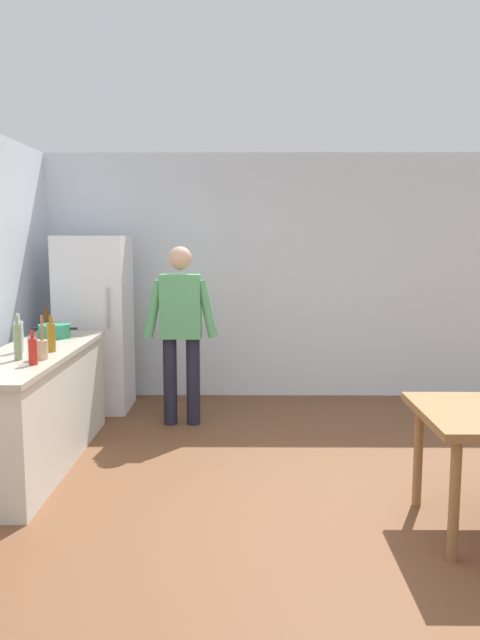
% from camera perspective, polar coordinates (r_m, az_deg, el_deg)
% --- Properties ---
extents(ground_plane, '(14.00, 14.00, 0.00)m').
position_cam_1_polar(ground_plane, '(4.23, 5.38, -17.09)').
color(ground_plane, brown).
extents(wall_back, '(6.40, 0.12, 2.70)m').
position_cam_1_polar(wall_back, '(6.85, 3.36, 4.07)').
color(wall_back, silver).
rests_on(wall_back, ground_plane).
extents(kitchen_counter, '(0.64, 2.20, 0.90)m').
position_cam_1_polar(kitchen_counter, '(5.09, -18.69, -7.78)').
color(kitchen_counter, beige).
rests_on(kitchen_counter, ground_plane).
extents(refrigerator, '(0.70, 0.67, 1.80)m').
position_cam_1_polar(refrigerator, '(6.48, -13.42, -0.32)').
color(refrigerator, white).
rests_on(refrigerator, ground_plane).
extents(person, '(0.70, 0.22, 1.70)m').
position_cam_1_polar(person, '(5.76, -5.55, -0.31)').
color(person, '#1E1E2D').
rests_on(person, ground_plane).
extents(cooking_pot, '(0.40, 0.28, 0.12)m').
position_cam_1_polar(cooking_pot, '(5.63, -16.96, -0.97)').
color(cooking_pot, '#2D845B').
rests_on(cooking_pot, kitchen_counter).
extents(utensil_jar, '(0.11, 0.11, 0.32)m').
position_cam_1_polar(utensil_jar, '(4.63, -18.18, -2.56)').
color(utensil_jar, tan).
rests_on(utensil_jar, kitchen_counter).
extents(bottle_beer_brown, '(0.06, 0.06, 0.26)m').
position_cam_1_polar(bottle_beer_brown, '(5.87, -17.67, -0.22)').
color(bottle_beer_brown, '#5B3314').
rests_on(bottle_beer_brown, kitchen_counter).
extents(bottle_water_clear, '(0.07, 0.07, 0.30)m').
position_cam_1_polar(bottle_water_clear, '(4.98, -19.97, -1.41)').
color(bottle_water_clear, silver).
rests_on(bottle_water_clear, kitchen_counter).
extents(bottle_vinegar_tall, '(0.06, 0.06, 0.32)m').
position_cam_1_polar(bottle_vinegar_tall, '(4.66, -20.10, -1.89)').
color(bottle_vinegar_tall, gray).
rests_on(bottle_vinegar_tall, kitchen_counter).
extents(bottle_oil_amber, '(0.06, 0.06, 0.28)m').
position_cam_1_polar(bottle_oil_amber, '(4.92, -17.25, -1.52)').
color(bottle_oil_amber, '#996619').
rests_on(bottle_oil_amber, kitchen_counter).
extents(bottle_sauce_red, '(0.06, 0.06, 0.24)m').
position_cam_1_polar(bottle_sauce_red, '(4.45, -18.82, -2.77)').
color(bottle_sauce_red, '#B22319').
rests_on(bottle_sauce_red, kitchen_counter).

